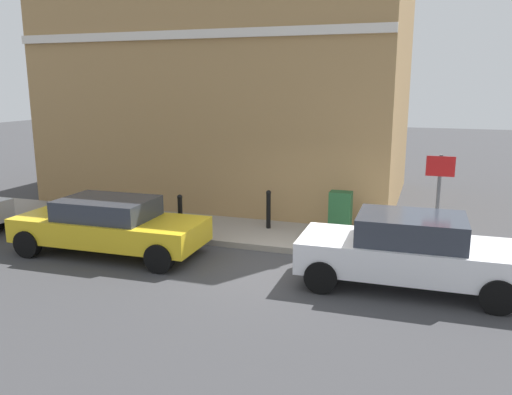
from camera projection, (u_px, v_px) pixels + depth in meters
The scene contains 9 objects.
ground at pixel (280, 267), 11.38m from camera, with size 80.00×80.00×0.00m, color #38383A.
sidewalk at pixel (103, 219), 15.15m from camera, with size 2.29×30.00×0.15m, color gray.
corner_building at pixel (239, 88), 18.33m from camera, with size 8.02×11.32×7.62m.
car_white at pixel (408, 251), 10.09m from camera, with size 1.88×4.25×1.47m.
car_yellow at pixel (110, 225), 12.14m from camera, with size 1.94×4.53×1.33m.
utility_cabinet at pixel (340, 216), 13.09m from camera, with size 0.46×0.61×1.15m.
bollard_near_cabinet at pixel (268, 208), 13.79m from camera, with size 0.14×0.14×1.04m.
bollard_far_kerb at pixel (180, 213), 13.25m from camera, with size 0.14×0.14×1.04m.
street_sign at pixel (439, 191), 11.29m from camera, with size 0.08×0.60×2.30m.
Camera 1 is at (-10.37, -2.99, 3.94)m, focal length 36.29 mm.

